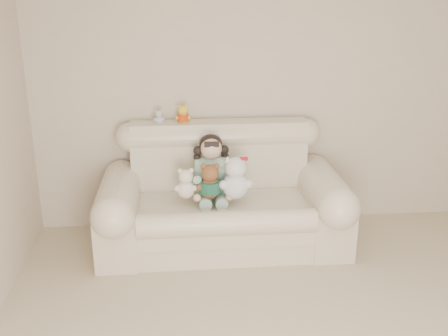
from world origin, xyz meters
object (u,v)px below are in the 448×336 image
Objects in this scene: white_cat at (236,173)px; cream_teddy at (186,180)px; brown_teddy at (210,178)px; sofa at (223,190)px; seated_child at (211,167)px.

cream_teddy is (-0.41, 0.05, -0.07)m from white_cat.
brown_teddy is 0.21m from white_cat.
white_cat is 0.41m from cream_teddy.
sofa reaches higher than seated_child.
brown_teddy is 0.82× the size of white_cat.
cream_teddy is (-0.20, 0.02, -0.03)m from brown_teddy.
sofa reaches higher than white_cat.
cream_teddy is at bearing -162.66° from sofa.
brown_teddy is 1.18× the size of cream_teddy.
sofa is 0.36m from cream_teddy.
white_cat reaches higher than brown_teddy.
seated_child is (-0.09, 0.08, 0.19)m from sofa.
white_cat is 1.43× the size of cream_teddy.
seated_child reaches higher than cream_teddy.
brown_teddy is at bearing -133.56° from sofa.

